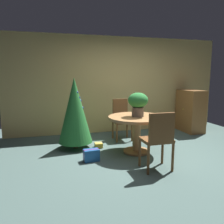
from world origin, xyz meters
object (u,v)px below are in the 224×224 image
Objects in this scene: round_dining_table at (137,124)px; flower_vase at (138,102)px; wooden_chair_near at (158,137)px; potted_plant at (158,127)px; gift_box_blue at (91,155)px; holiday_tree at (75,110)px; wooden_cabinet at (190,111)px; gift_box_gold at (99,145)px; wooden_chair_far at (121,117)px.

flower_vase is at bearing -66.73° from round_dining_table.
potted_plant is at bearing 62.74° from wooden_chair_near.
potted_plant is (1.04, 1.07, -0.35)m from round_dining_table.
potted_plant is (2.02, 1.30, 0.12)m from gift_box_blue.
wooden_chair_near is at bearing -35.97° from gift_box_blue.
holiday_tree is at bearing 127.08° from wooden_chair_near.
wooden_cabinet is at bearing 25.58° from gift_box_blue.
flower_vase reaches higher than gift_box_blue.
round_dining_table is at bearing 13.28° from gift_box_blue.
holiday_tree is at bearing -168.91° from wooden_cabinet.
round_dining_table is 2.81× the size of potted_plant.
holiday_tree is at bearing 152.03° from flower_vase.
wooden_cabinet is at bearing 46.06° from wooden_chair_near.
gift_box_gold is 0.45× the size of potted_plant.
wooden_chair_near is at bearing -64.68° from gift_box_gold.
wooden_chair_near is 1.96m from holiday_tree.
wooden_cabinet is (2.12, 1.25, -0.00)m from round_dining_table.
wooden_chair_near is at bearing -90.00° from wooden_chair_far.
potted_plant is (1.04, 2.02, -0.34)m from wooden_chair_near.
wooden_chair_far is 5.29× the size of gift_box_gold.
potted_plant is at bearing 45.90° from round_dining_table.
potted_plant is at bearing 18.13° from gift_box_gold.
round_dining_table is 1.01m from gift_box_gold.
wooden_cabinet reaches higher than gift_box_gold.
wooden_cabinet reaches higher than wooden_chair_near.
wooden_chair_far is 2.41× the size of potted_plant.
gift_box_blue is at bearing -128.13° from wooden_chair_far.
flower_vase is 2.50m from wooden_cabinet.
holiday_tree reaches higher than wooden_cabinet.
flower_vase reaches higher than gift_box_gold.
wooden_chair_near is 0.65× the size of holiday_tree.
holiday_tree reaches higher than wooden_chair_far.
potted_plant reaches higher than gift_box_blue.
wooden_cabinet is (2.12, 2.20, 0.01)m from wooden_chair_near.
gift_box_gold is (0.30, 0.74, -0.06)m from gift_box_blue.
wooden_chair_far is at bearing 51.87° from gift_box_blue.
flower_vase is 0.32× the size of holiday_tree.
wooden_chair_near is 0.85× the size of wooden_cabinet.
wooden_chair_near reaches higher than gift_box_gold.
wooden_chair_far is 2.13m from wooden_cabinet.
gift_box_gold is at bearing 115.32° from wooden_chair_near.
flower_vase is at bearing -27.97° from holiday_tree.
wooden_chair_far reaches higher than gift_box_gold.
round_dining_table is 3.96× the size of gift_box_blue.
holiday_tree reaches higher than wooden_chair_near.
wooden_chair_far is (0.00, 1.02, -0.04)m from round_dining_table.
round_dining_table is at bearing -134.10° from potted_plant.
wooden_chair_near is (-0.01, -0.92, -0.47)m from flower_vase.
gift_box_gold is 2.95m from wooden_cabinet.
wooden_cabinet reaches higher than gift_box_blue.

